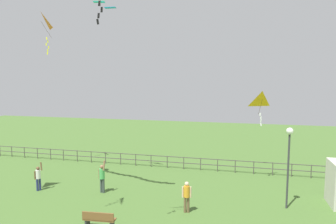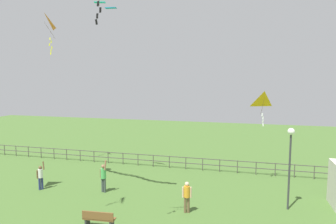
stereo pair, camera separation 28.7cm
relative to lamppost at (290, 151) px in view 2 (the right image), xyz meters
The scene contains 8 objects.
lamppost is the anchor object (origin of this frame).
park_bench 10.13m from the lamppost, 153.32° to the right, with size 1.53×0.53×0.85m.
person_0 14.76m from the lamppost, behind, with size 0.43×0.40×1.78m.
person_2 5.84m from the lamppost, 161.22° to the right, with size 0.49×0.30×1.64m.
person_3 10.78m from the lamppost, behind, with size 0.52×0.38×2.03m.
kite_0 4.40m from the lamppost, 108.24° to the left, with size 1.19×0.86×2.25m.
kite_2 19.15m from the lamppost, 168.37° to the left, with size 1.15×1.15×3.05m.
waterfront_railing 9.45m from the lamppost, 142.10° to the left, with size 36.05×0.06×0.95m.
Camera 2 is at (4.44, -7.68, 6.82)m, focal length 31.50 mm.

